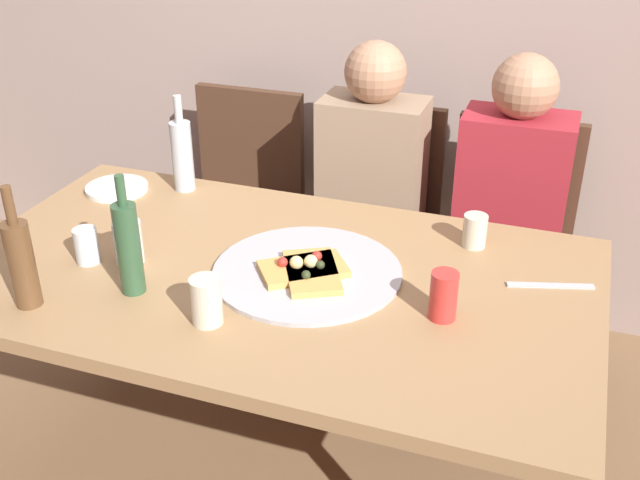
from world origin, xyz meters
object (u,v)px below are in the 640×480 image
Objects in this scene: wine_bottle at (182,154)px; guest_in_beanie at (506,219)px; dining_table at (272,294)px; chair_right at (507,234)px; pizza_tray at (307,272)px; guest_in_sweater at (364,198)px; chair_left at (240,193)px; water_bottle at (128,247)px; table_knife at (550,286)px; beer_bottle at (21,262)px; plate_stack at (117,188)px; pizza_slice_extra at (312,271)px; wine_glass at (128,242)px; pizza_slice_last at (302,268)px; chair_middle at (375,213)px; soda_can at (444,296)px; tumbler_far at (87,246)px; short_glass at (475,231)px; tumbler_near at (206,301)px.

wine_bottle is 0.27× the size of guest_in_beanie.
dining_table is 1.04m from chair_right.
guest_in_sweater is (-0.05, 0.71, -0.11)m from pizza_tray.
guest_in_sweater is at bearing 164.67° from chair_left.
water_bottle is 1.44× the size of table_knife.
plate_stack is at bearing 104.85° from beer_bottle.
pizza_slice_extra is at bearing 1.34° from dining_table.
wine_glass is at bearing 125.19° from water_bottle.
chair_middle is at bearing 92.91° from pizza_slice_last.
water_bottle reaches higher than soda_can.
chair_middle is at bearing 43.73° from wine_bottle.
water_bottle reaches higher than pizza_slice_extra.
water_bottle is (-0.29, -0.20, 0.20)m from dining_table.
beer_bottle reaches higher than plate_stack.
tumbler_far is at bearing -159.39° from wine_glass.
soda_can is at bearing 3.22° from tumbler_far.
pizza_tray is 0.46m from water_bottle.
plate_stack is 0.17× the size of guest_in_beanie.
water_bottle is 1.16m from chair_left.
guest_in_sweater reaches higher than short_glass.
plate_stack is (-1.14, 0.37, -0.05)m from soda_can.
plate_stack is at bearing 30.69° from guest_in_sweater.
wine_bottle is (-0.58, 0.39, 0.10)m from pizza_slice_extra.
table_knife is at bearing 13.46° from tumbler_far.
pizza_tray is 2.49× the size of plate_stack.
wine_glass is (0.10, 0.04, 0.01)m from tumbler_far.
chair_left reaches higher than wine_glass.
dining_table is at bearing 54.07° from guest_in_beanie.
chair_right is at bearing 26.04° from wine_bottle.
wine_glass is (0.12, 0.27, -0.06)m from beer_bottle.
pizza_slice_extra is 0.28× the size of chair_left.
tumbler_near is at bearing 84.76° from guest_in_sweater.
soda_can is (0.85, 0.01, 0.00)m from wine_glass.
soda_can is (-0.01, -0.38, 0.01)m from short_glass.
guest_in_beanie is at bearing 59.84° from tumbler_near.
pizza_slice_last is at bearing 4.04° from dining_table.
wine_glass is 0.13× the size of chair_right.
short_glass reaches higher than table_knife.
water_bottle reaches higher than chair_right.
beer_bottle is at bearing 6.51° from table_knife.
water_bottle is 0.77m from soda_can.
beer_bottle is 1.27m from chair_left.
chair_middle is (0.55, 0.00, 0.00)m from chair_left.
short_glass is at bearing 88.22° from soda_can.
short_glass reaches higher than pizza_slice_extra.
chair_right is (1.03, 1.22, -0.35)m from beer_bottle.
pizza_slice_extra is (0.11, 0.00, 0.09)m from dining_table.
pizza_slice_extra is 0.28× the size of chair_middle.
guest_in_sweater is at bearing 84.76° from tumbler_near.
table_knife is 1.00m from chair_middle.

